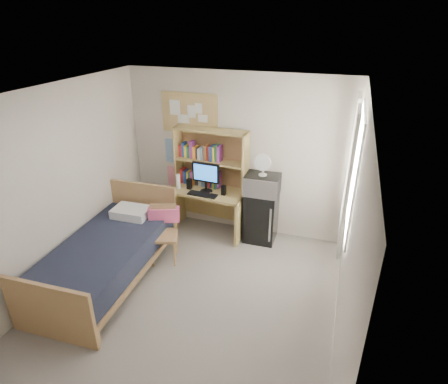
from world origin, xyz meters
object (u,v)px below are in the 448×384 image
(mini_fridge, at_px, (261,216))
(speaker_left, at_px, (189,184))
(bulletin_board, at_px, (189,113))
(microwave, at_px, (262,184))
(desk_chair, at_px, (164,235))
(speaker_right, at_px, (224,190))
(desk_fan, at_px, (263,166))
(monitor, at_px, (206,178))
(desk, at_px, (208,211))
(bed, at_px, (107,261))

(mini_fridge, relative_size, speaker_left, 4.84)
(bulletin_board, xyz_separation_m, microwave, (1.29, -0.27, -0.94))
(desk_chair, relative_size, speaker_right, 5.46)
(speaker_right, distance_m, desk_fan, 0.74)
(monitor, bearing_deg, speaker_left, 180.00)
(microwave, bearing_deg, speaker_left, -176.89)
(mini_fridge, distance_m, monitor, 1.07)
(desk, distance_m, speaker_right, 0.55)
(monitor, xyz_separation_m, desk_fan, (0.89, 0.10, 0.28))
(bed, relative_size, speaker_left, 12.77)
(bulletin_board, xyz_separation_m, desk, (0.41, -0.31, -1.54))
(desk_chair, bearing_deg, bulletin_board, 72.82)
(bulletin_board, height_order, microwave, bulletin_board)
(mini_fridge, relative_size, microwave, 1.59)
(monitor, bearing_deg, mini_fridge, 11.44)
(mini_fridge, relative_size, bed, 0.38)
(monitor, distance_m, speaker_right, 0.34)
(monitor, relative_size, microwave, 0.92)
(desk_chair, height_order, monitor, monitor)
(desk_chair, xyz_separation_m, mini_fridge, (1.21, 1.04, -0.01))
(desk, height_order, speaker_right, speaker_right)
(speaker_left, height_order, desk_fan, desk_fan)
(bed, xyz_separation_m, speaker_right, (1.16, 1.55, 0.55))
(speaker_right, xyz_separation_m, desk_fan, (0.59, 0.12, 0.44))
(desk_chair, bearing_deg, speaker_right, 34.35)
(monitor, relative_size, speaker_right, 3.07)
(mini_fridge, height_order, speaker_right, speaker_right)
(mini_fridge, height_order, microwave, microwave)
(desk_chair, distance_m, monitor, 1.13)
(bulletin_board, distance_m, desk, 1.62)
(desk_chair, distance_m, bed, 0.86)
(bulletin_board, xyz_separation_m, monitor, (0.40, -0.37, -0.91))
(desk_fan, bearing_deg, speaker_left, -176.89)
(microwave, bearing_deg, bed, -137.23)
(mini_fridge, distance_m, speaker_left, 1.27)
(desk_fan, bearing_deg, speaker_right, -169.25)
(speaker_left, bearing_deg, desk_chair, -87.90)
(desk_chair, relative_size, mini_fridge, 1.03)
(mini_fridge, height_order, monitor, monitor)
(bulletin_board, xyz_separation_m, speaker_right, (0.70, -0.39, -1.08))
(desk, height_order, mini_fridge, mini_fridge)
(bulletin_board, bearing_deg, speaker_left, -73.47)
(bed, distance_m, speaker_right, 2.01)
(desk, xyz_separation_m, bed, (-0.86, -1.63, -0.08))
(mini_fridge, xyz_separation_m, microwave, (0.00, -0.02, 0.56))
(bed, height_order, monitor, monitor)
(speaker_left, bearing_deg, bulletin_board, 110.03)
(mini_fridge, height_order, bed, mini_fridge)
(mini_fridge, bearing_deg, microwave, -90.00)
(desk, distance_m, desk_chair, 1.03)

